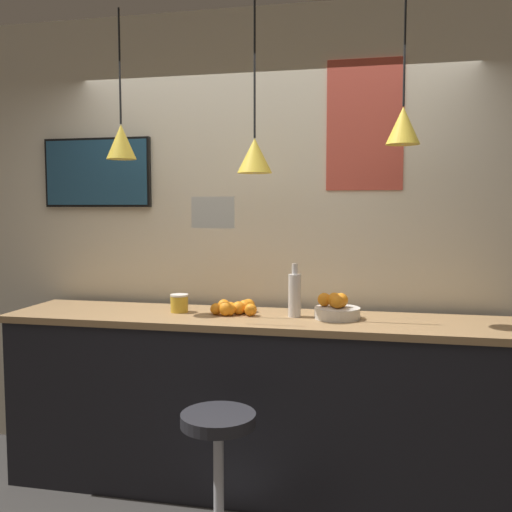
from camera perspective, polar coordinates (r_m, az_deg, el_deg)
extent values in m
cube|color=beige|center=(3.66, 1.36, 1.66)|extent=(8.00, 0.06, 2.90)
cube|color=black|center=(3.45, 0.00, -14.80)|extent=(2.91, 0.57, 0.99)
cube|color=#99754C|center=(3.31, 0.00, -6.39)|extent=(2.95, 0.61, 0.04)
cylinder|color=#B7B7BC|center=(2.96, -3.76, -22.00)|extent=(0.05, 0.05, 0.60)
cylinder|color=#232328|center=(2.82, -3.80, -16.01)|extent=(0.36, 0.36, 0.06)
cylinder|color=beige|center=(3.27, 8.13, -5.66)|extent=(0.26, 0.26, 0.06)
sphere|color=orange|center=(3.29, 6.85, -4.35)|extent=(0.08, 0.08, 0.08)
sphere|color=orange|center=(3.26, 8.13, -4.51)|extent=(0.07, 0.07, 0.07)
sphere|color=orange|center=(3.22, 8.16, -4.59)|extent=(0.07, 0.07, 0.07)
sphere|color=orange|center=(3.27, 8.49, -4.39)|extent=(0.08, 0.08, 0.08)
sphere|color=orange|center=(3.26, 7.88, -4.37)|extent=(0.08, 0.08, 0.08)
sphere|color=orange|center=(3.44, -0.77, -4.97)|extent=(0.08, 0.08, 0.08)
sphere|color=orange|center=(3.44, -3.24, -4.97)|extent=(0.08, 0.08, 0.08)
sphere|color=orange|center=(3.32, -3.04, -5.29)|extent=(0.08, 0.08, 0.08)
sphere|color=orange|center=(3.35, -1.76, -5.22)|extent=(0.08, 0.08, 0.08)
sphere|color=orange|center=(3.32, -2.66, -5.38)|extent=(0.07, 0.07, 0.07)
sphere|color=orange|center=(3.39, -1.12, -5.09)|extent=(0.08, 0.08, 0.08)
sphere|color=orange|center=(3.31, -0.53, -5.40)|extent=(0.07, 0.07, 0.07)
sphere|color=orange|center=(3.40, -2.55, -5.18)|extent=(0.07, 0.07, 0.07)
sphere|color=orange|center=(3.36, -4.02, -5.31)|extent=(0.07, 0.07, 0.07)
cylinder|color=silver|center=(3.28, 3.88, -3.97)|extent=(0.07, 0.07, 0.25)
cylinder|color=silver|center=(3.26, 3.89, -1.31)|extent=(0.03, 0.03, 0.06)
cylinder|color=gold|center=(3.46, -7.68, -4.79)|extent=(0.11, 0.11, 0.10)
cylinder|color=white|center=(3.45, -7.69, -3.91)|extent=(0.11, 0.11, 0.01)
cylinder|color=black|center=(3.57, -13.47, 17.96)|extent=(0.01, 0.01, 0.66)
cone|color=gold|center=(3.49, -13.33, 11.06)|extent=(0.17, 0.17, 0.20)
sphere|color=#F9EFCC|center=(3.48, -13.30, 9.73)|extent=(0.04, 0.04, 0.04)
cylinder|color=black|center=(3.30, -0.14, 18.27)|extent=(0.01, 0.01, 0.76)
cone|color=gold|center=(3.23, -0.14, 10.01)|extent=(0.20, 0.20, 0.19)
sphere|color=#F9EFCC|center=(3.22, -0.14, 8.65)|extent=(0.04, 0.04, 0.04)
cylinder|color=black|center=(3.25, 14.65, 19.64)|extent=(0.01, 0.01, 0.61)
cone|color=gold|center=(3.17, 14.49, 12.53)|extent=(0.18, 0.18, 0.20)
sphere|color=#F9EFCC|center=(3.16, 14.46, 11.11)|extent=(0.04, 0.04, 0.04)
cube|color=black|center=(4.00, -15.58, 8.03)|extent=(0.75, 0.04, 0.46)
cube|color=navy|center=(3.98, -15.71, 8.04)|extent=(0.72, 0.01, 0.43)
cube|color=silver|center=(3.08, -4.32, 4.37)|extent=(0.24, 0.01, 0.17)
cube|color=#C64C3D|center=(3.59, 10.84, 12.75)|extent=(0.46, 0.01, 0.78)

